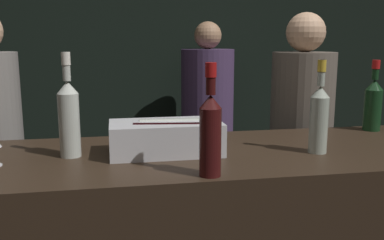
% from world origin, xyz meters
% --- Properties ---
extents(wall_back_chalkboard, '(6.40, 0.06, 2.80)m').
position_xyz_m(wall_back_chalkboard, '(0.00, 2.51, 1.40)').
color(wall_back_chalkboard, black).
rests_on(wall_back_chalkboard, ground_plane).
extents(ice_bin_with_bottles, '(0.42, 0.21, 0.13)m').
position_xyz_m(ice_bin_with_bottles, '(-0.10, 0.35, 1.17)').
color(ice_bin_with_bottles, silver).
rests_on(ice_bin_with_bottles, bar_counter).
extents(white_wine_bottle, '(0.08, 0.08, 0.38)m').
position_xyz_m(white_wine_bottle, '(-0.45, 0.37, 1.25)').
color(white_wine_bottle, '#B2B7AD').
rests_on(white_wine_bottle, bar_counter).
extents(red_wine_bottle_tall, '(0.07, 0.07, 0.36)m').
position_xyz_m(red_wine_bottle_tall, '(-0.00, 0.06, 1.25)').
color(red_wine_bottle_tall, '#380F0F').
rests_on(red_wine_bottle_tall, bar_counter).
extents(red_wine_bottle_burgundy, '(0.08, 0.08, 0.33)m').
position_xyz_m(red_wine_bottle_burgundy, '(0.90, 0.59, 1.23)').
color(red_wine_bottle_burgundy, '#143319').
rests_on(red_wine_bottle_burgundy, bar_counter).
extents(rose_wine_bottle, '(0.07, 0.07, 0.35)m').
position_xyz_m(rose_wine_bottle, '(0.46, 0.26, 1.24)').
color(rose_wine_bottle, '#9EA899').
rests_on(rose_wine_bottle, bar_counter).
extents(person_in_hoodie, '(0.41, 0.41, 1.66)m').
position_xyz_m(person_in_hoodie, '(0.43, 2.06, 0.91)').
color(person_in_hoodie, black).
rests_on(person_in_hoodie, ground_plane).
extents(person_blond_tee, '(0.34, 0.34, 1.67)m').
position_xyz_m(person_blond_tee, '(0.73, 0.97, 0.93)').
color(person_blond_tee, black).
rests_on(person_blond_tee, ground_plane).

